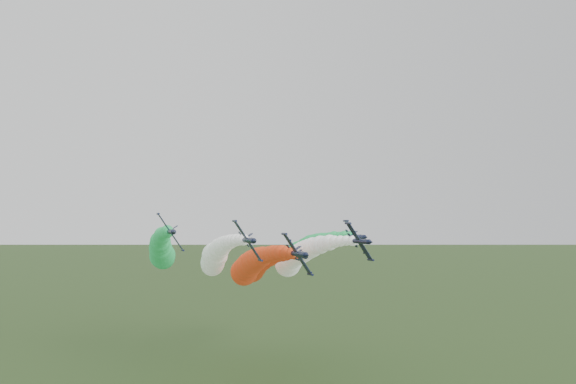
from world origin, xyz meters
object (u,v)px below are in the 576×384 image
object	(u,v)px
jet_outer_left	(162,250)
jet_outer_right	(301,252)
jet_lead	(250,266)
jet_trail	(259,266)
jet_inner_right	(298,257)
jet_inner_left	(216,256)

from	to	relation	value
jet_outer_left	jet_outer_right	bearing A→B (deg)	-1.09
jet_lead	jet_outer_left	bearing A→B (deg)	133.66
jet_outer_right	jet_trail	bearing A→B (deg)	157.62
jet_outer_right	jet_outer_left	bearing A→B (deg)	178.91
jet_inner_right	jet_trail	world-z (taller)	jet_inner_right
jet_inner_right	jet_trail	xyz separation A→B (m)	(-5.74, 16.96, -3.46)
jet_inner_right	jet_outer_right	bearing A→B (deg)	66.47
jet_lead	jet_trail	distance (m)	25.32
jet_inner_right	jet_trail	size ratio (longest dim) A/B	1.01
jet_lead	jet_trail	xyz separation A→B (m)	(8.95, 23.61, -1.85)
jet_outer_right	jet_trail	size ratio (longest dim) A/B	1.00
jet_lead	jet_trail	size ratio (longest dim) A/B	1.00
jet_inner_right	jet_trail	bearing A→B (deg)	108.68
jet_trail	jet_outer_left	bearing A→B (deg)	-172.14
jet_trail	jet_lead	bearing A→B (deg)	-110.77
jet_inner_left	jet_inner_right	bearing A→B (deg)	0.77
jet_lead	jet_outer_right	bearing A→B (deg)	43.46
jet_inner_left	jet_outer_left	bearing A→B (deg)	131.06
jet_lead	jet_trail	bearing A→B (deg)	69.23
jet_outer_right	jet_inner_right	bearing A→B (deg)	-113.53
jet_inner_right	jet_outer_left	xyz separation A→B (m)	(-33.55, 13.12, 1.67)
jet_lead	jet_inner_left	world-z (taller)	jet_inner_left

